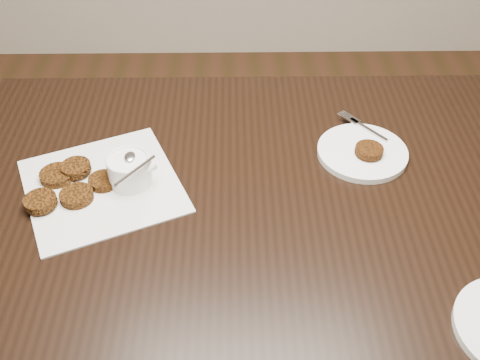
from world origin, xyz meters
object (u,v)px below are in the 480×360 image
table (266,300)px  napkin (102,186)px  sauce_ramekin (127,158)px  plate_with_patty (363,150)px

table → napkin: (-0.35, 0.02, 0.38)m
sauce_ramekin → plate_with_patty: sauce_ramekin is taller
napkin → plate_with_patty: size_ratio=1.52×
napkin → sauce_ramekin: 0.09m
sauce_ramekin → plate_with_patty: (0.50, 0.08, -0.05)m
napkin → sauce_ramekin: bearing=10.8°
plate_with_patty → sauce_ramekin: bearing=-170.3°
table → napkin: size_ratio=4.54×
napkin → plate_with_patty: plate_with_patty is taller
table → sauce_ramekin: 0.53m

